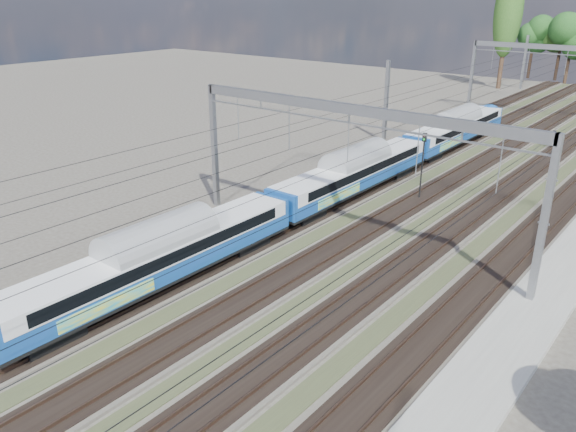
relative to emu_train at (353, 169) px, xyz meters
The scene contains 7 objects.
track_bed 8.76m from the emu_train, 57.91° to the left, with size 21.00×130.00×0.34m.
platform 24.39m from the emu_train, 47.22° to the right, with size 3.00×70.00×0.30m, color gray.
catenary 16.14m from the emu_train, 71.98° to the left, with size 25.65×130.00×9.00m.
poplar 61.74m from the emu_train, 99.44° to the left, with size 4.40×4.40×19.04m.
emu_train is the anchor object (origin of this frame).
worker 26.56m from the emu_train, 72.15° to the left, with size 0.71×0.46×1.94m, color black.
signal_near 5.32m from the emu_train, 32.82° to the left, with size 0.36×0.33×5.27m.
Camera 1 is at (17.66, 2.42, 15.08)m, focal length 35.00 mm.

